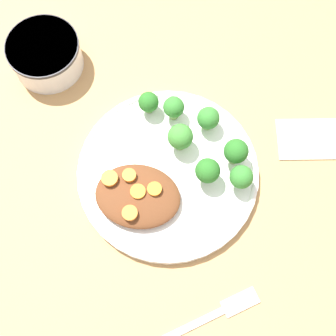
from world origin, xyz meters
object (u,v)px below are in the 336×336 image
Objects in this scene: dip_bowl at (45,54)px; plate at (168,173)px; fork at (213,315)px; napkin at (311,139)px.

plate is at bearing -33.93° from dip_bowl.
fork is 1.27× the size of napkin.
napkin is at bearing 25.41° from plate.
plate is 1.82× the size of fork.
plate reaches higher than fork.
fork is 0.32m from napkin.
dip_bowl reaches higher than plate.
fork is at bearing -110.92° from napkin.
napkin is at bearing 33.75° from fork.
dip_bowl is at bearing 98.32° from fork.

